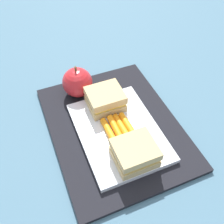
{
  "coord_description": "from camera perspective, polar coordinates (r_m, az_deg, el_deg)",
  "views": [
    {
      "loc": [
        -0.33,
        0.14,
        0.47
      ],
      "look_at": [
        0.01,
        0.0,
        0.04
      ],
      "focal_mm": 41.49,
      "sensor_mm": 36.0,
      "label": 1
    }
  ],
  "objects": [
    {
      "name": "ground_plane",
      "position": [
        0.6,
        0.46,
        -3.49
      ],
      "size": [
        2.4,
        2.4,
        0.0
      ],
      "primitive_type": "plane",
      "color": "#42667A"
    },
    {
      "name": "carrot_sticks_bundle",
      "position": [
        0.56,
        1.51,
        -3.65
      ],
      "size": [
        0.08,
        0.06,
        0.02
      ],
      "color": "orange",
      "rests_on": "food_tray"
    },
    {
      "name": "sandwich_half_left",
      "position": [
        0.51,
        5.05,
        -8.97
      ],
      "size": [
        0.07,
        0.08,
        0.04
      ],
      "color": "tan",
      "rests_on": "food_tray"
    },
    {
      "name": "apple",
      "position": [
        0.64,
        -7.63,
        6.48
      ],
      "size": [
        0.07,
        0.07,
        0.08
      ],
      "color": "red",
      "rests_on": "lunchbag_mat"
    },
    {
      "name": "lunchbag_mat",
      "position": [
        0.59,
        0.46,
        -3.2
      ],
      "size": [
        0.36,
        0.28,
        0.01
      ],
      "primitive_type": "cube",
      "color": "black",
      "rests_on": "ground_plane"
    },
    {
      "name": "sandwich_half_right",
      "position": [
        0.6,
        -1.49,
        2.84
      ],
      "size": [
        0.07,
        0.08,
        0.04
      ],
      "color": "tan",
      "rests_on": "food_tray"
    },
    {
      "name": "food_tray",
      "position": [
        0.57,
        1.44,
        -4.35
      ],
      "size": [
        0.23,
        0.17,
        0.01
      ],
      "primitive_type": "cube",
      "color": "white",
      "rests_on": "lunchbag_mat"
    }
  ]
}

